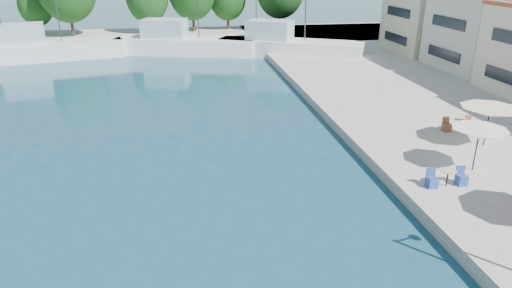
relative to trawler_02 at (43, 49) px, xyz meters
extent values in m
cube|color=#A7A297|center=(9.42, 10.85, -0.77)|extent=(90.00, 16.00, 0.60)
cube|color=beige|center=(41.42, -14.15, 3.03)|extent=(8.00, 8.50, 7.00)
cube|color=beige|center=(41.42, -5.15, 3.28)|extent=(8.60, 8.50, 7.50)
cube|color=silver|center=(0.39, 0.09, -0.37)|extent=(15.89, 7.48, 2.20)
cube|color=#99B1BD|center=(-1.85, -0.44, 1.73)|extent=(5.21, 4.07, 2.00)
cylinder|color=#2D2D2D|center=(1.89, 0.45, 4.73)|extent=(0.12, 0.12, 8.00)
cube|color=white|center=(14.96, 0.78, -0.37)|extent=(16.02, 8.06, 2.20)
cube|color=#99B1BD|center=(12.72, 1.41, 1.73)|extent=(5.31, 4.24, 2.00)
cylinder|color=#2D2D2D|center=(16.46, 0.37, 4.73)|extent=(0.12, 0.12, 8.00)
cylinder|color=#2D2D2D|center=(11.23, 1.83, 3.73)|extent=(0.10, 0.10, 6.00)
cube|color=silver|center=(26.14, -2.77, -0.37)|extent=(15.71, 10.99, 2.20)
cube|color=#99B1BD|center=(24.07, -1.66, 1.73)|extent=(5.62, 4.98, 2.00)
cylinder|color=#2D2D2D|center=(27.52, -3.51, 4.73)|extent=(0.12, 0.12, 8.00)
cylinder|color=#2D2D2D|center=(22.69, -0.92, 3.73)|extent=(0.10, 0.10, 6.00)
cylinder|color=#3F2B19|center=(-4.20, 15.12, 0.99)|extent=(0.36, 0.36, 2.92)
ellipsoid|color=#133A12|center=(-4.20, 15.12, 3.33)|extent=(4.44, 4.44, 5.55)
cylinder|color=#3F2B19|center=(0.64, 12.21, 1.97)|extent=(0.36, 0.36, 4.88)
cylinder|color=#3F2B19|center=(10.35, 13.55, 1.38)|extent=(0.36, 0.36, 3.71)
cylinder|color=#3F2B19|center=(16.35, 14.23, 1.67)|extent=(0.36, 0.36, 4.27)
cylinder|color=#3F2B19|center=(21.33, 15.64, 1.25)|extent=(0.36, 0.36, 3.44)
cylinder|color=#3F2B19|center=(28.42, 13.44, 1.78)|extent=(0.36, 0.36, 4.50)
cylinder|color=black|center=(27.57, -33.86, 0.57)|extent=(0.06, 0.06, 2.07)
cone|color=white|center=(27.57, -33.86, 1.35)|extent=(2.54, 2.54, 0.50)
cylinder|color=black|center=(30.00, -31.12, 0.59)|extent=(0.06, 0.06, 2.11)
cone|color=beige|center=(30.00, -31.12, 1.39)|extent=(3.03, 3.03, 0.50)
cylinder|color=black|center=(25.44, -35.20, -0.10)|extent=(0.06, 0.06, 0.74)
cylinder|color=#C2B58E|center=(25.44, -35.20, 0.27)|extent=(0.70, 0.70, 0.04)
cube|color=#26469A|center=(26.14, -35.20, -0.24)|extent=(0.42, 0.42, 0.46)
cube|color=#26469A|center=(24.74, -35.20, -0.24)|extent=(0.42, 0.42, 0.46)
cylinder|color=black|center=(29.91, -28.82, -0.10)|extent=(0.06, 0.06, 0.74)
cylinder|color=#C2B58E|center=(29.91, -28.82, 0.27)|extent=(0.70, 0.70, 0.04)
cube|color=brown|center=(30.61, -28.82, -0.24)|extent=(0.42, 0.42, 0.46)
cube|color=brown|center=(29.21, -28.82, -0.24)|extent=(0.42, 0.42, 0.46)
camera|label=1|loc=(14.34, -51.41, 8.67)|focal=32.00mm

